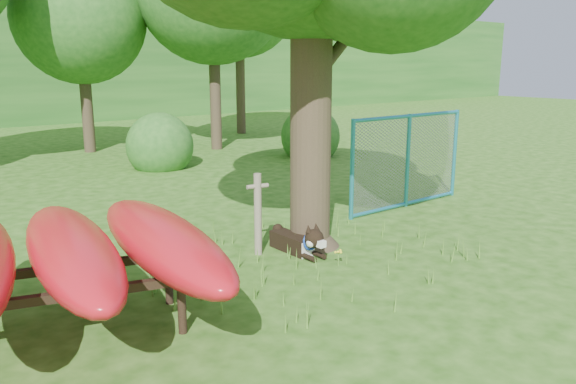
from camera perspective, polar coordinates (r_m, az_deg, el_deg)
ground at (r=7.32m, az=4.71°, el=-9.55°), size 80.00×80.00×0.00m
wooden_post at (r=8.28m, az=-3.08°, el=-2.06°), size 0.34×0.14×1.23m
kayak_rack at (r=6.22m, az=-25.41°, el=-5.97°), size 4.03×4.34×1.19m
husky_dog at (r=8.42m, az=1.18°, el=-5.06°), size 0.30×1.22×0.54m
fence_section at (r=11.26m, az=12.06°, el=3.12°), size 3.14×0.08×3.06m
wildflower_clump at (r=7.96m, az=5.16°, el=-6.20°), size 0.11×0.11×0.24m
bg_tree_c at (r=18.97m, az=-20.39°, el=16.21°), size 4.00×4.00×6.12m
shrub_right at (r=17.28m, az=2.27°, el=3.70°), size 1.80×1.80×1.80m
shrub_mid at (r=15.66m, az=-12.77°, el=2.40°), size 1.80×1.80×1.80m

